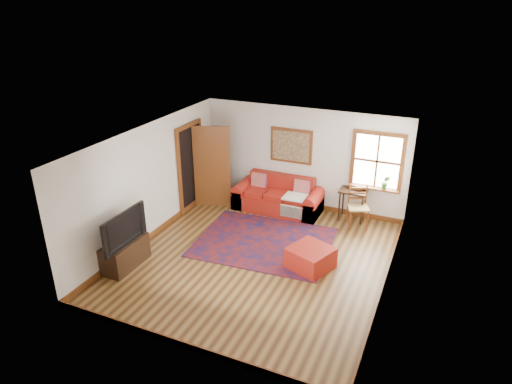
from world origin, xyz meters
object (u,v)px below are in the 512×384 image
at_px(red_leather_sofa, 278,199).
at_px(red_ottoman, 310,258).
at_px(side_table, 353,195).
at_px(media_cabinet, 125,254).
at_px(ladder_back_chair, 358,205).

distance_m(red_leather_sofa, red_ottoman, 2.66).
bearing_deg(side_table, media_cabinet, -133.44).
relative_size(red_leather_sofa, side_table, 2.84).
bearing_deg(media_cabinet, red_leather_sofa, 63.28).
bearing_deg(media_cabinet, side_table, 46.56).
relative_size(side_table, media_cabinet, 0.75).
xyz_separation_m(side_table, media_cabinet, (-3.58, -3.78, -0.35)).
bearing_deg(ladder_back_chair, red_leather_sofa, 178.09).
bearing_deg(side_table, red_leather_sofa, -173.73).
distance_m(side_table, media_cabinet, 5.22).
xyz_separation_m(red_leather_sofa, media_cabinet, (-1.81, -3.59, -0.00)).
height_order(red_leather_sofa, side_table, red_leather_sofa).
bearing_deg(red_leather_sofa, red_ottoman, -55.35).
relative_size(red_leather_sofa, ladder_back_chair, 2.20).
distance_m(side_table, ladder_back_chair, 0.33).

